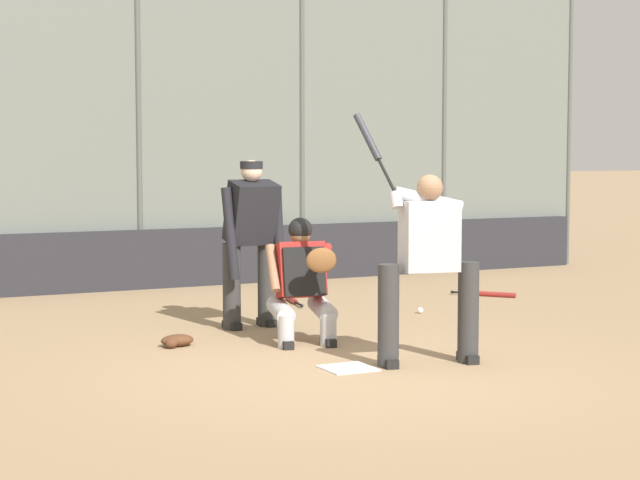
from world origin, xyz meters
name	(u,v)px	position (x,y,z in m)	size (l,w,h in m)	color
ground_plane	(348,369)	(0.00, 0.00, 0.00)	(160.00, 160.00, 0.00)	#9E7F5B
home_plate_marker	(348,368)	(0.00, 0.00, 0.01)	(0.43, 0.43, 0.01)	white
backstop_fence	(138,107)	(0.00, -6.24, 2.51)	(15.04, 0.08, 4.85)	#515651
padding_wall	(143,260)	(0.00, -6.14, 0.41)	(14.66, 0.18, 0.82)	#28282D
bleachers_beyond	(57,250)	(0.69, -8.39, 0.38)	(10.47, 1.95, 1.16)	slate
batter_at_plate	(428,261)	(-0.73, 0.14, 0.92)	(0.97, 0.77, 2.24)	#333333
catcher_behind_plate	(303,279)	(-0.17, -1.28, 0.65)	(0.69, 0.83, 1.25)	#B7B7BC
umpire_home	(251,238)	(-0.08, -2.38, 0.98)	(0.73, 0.48, 1.81)	#333333
spare_bat_near_backstop	(492,294)	(-3.88, -3.33, 0.03)	(0.60, 0.70, 0.07)	black
spare_bat_by_padding	(292,300)	(-1.29, -3.97, 0.03)	(0.22, 0.82, 0.07)	black
fielding_glove_on_dirt	(177,341)	(1.00, -1.68, 0.06)	(0.33, 0.25, 0.12)	#56331E
baseball_loose	(420,310)	(-2.26, -2.48, 0.04)	(0.07, 0.07, 0.07)	white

